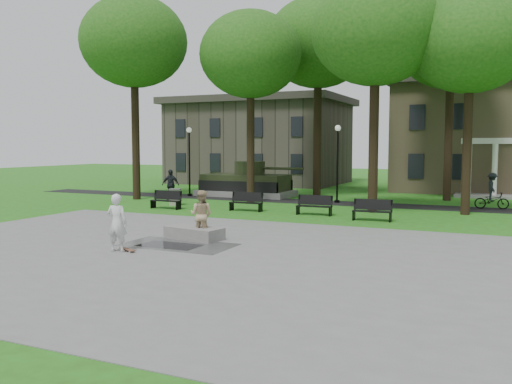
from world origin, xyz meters
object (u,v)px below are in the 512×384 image
at_px(concrete_block, 194,233).
at_px(friend_watching, 201,215).
at_px(cyclist, 492,194).
at_px(skateboarder, 117,223).
at_px(park_bench_0, 167,199).
at_px(trash_bin, 175,197).

distance_m(concrete_block, friend_watching, 0.75).
relative_size(friend_watching, cyclist, 0.91).
bearing_deg(cyclist, friend_watching, 138.59).
bearing_deg(friend_watching, skateboarder, 61.71).
bearing_deg(park_bench_0, friend_watching, -47.27).
relative_size(friend_watching, trash_bin, 1.91).
height_order(friend_watching, cyclist, cyclist).
bearing_deg(skateboarder, cyclist, -132.09).
distance_m(skateboarder, park_bench_0, 12.24).
distance_m(friend_watching, trash_bin, 11.99).
relative_size(cyclist, park_bench_0, 1.11).
xyz_separation_m(concrete_block, park_bench_0, (-6.48, 7.85, 0.28)).
relative_size(concrete_block, skateboarder, 1.14).
relative_size(concrete_block, trash_bin, 2.29).
distance_m(friend_watching, cyclist, 17.92).
xyz_separation_m(concrete_block, trash_bin, (-7.06, 9.62, 0.24)).
height_order(skateboarder, cyclist, cyclist).
xyz_separation_m(skateboarder, trash_bin, (-5.99, 12.73, -0.50)).
distance_m(friend_watching, park_bench_0, 10.25).
bearing_deg(cyclist, park_bench_0, 105.44).
xyz_separation_m(cyclist, trash_bin, (-17.03, -5.55, -0.34)).
relative_size(friend_watching, park_bench_0, 1.01).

